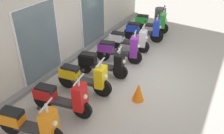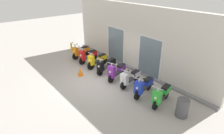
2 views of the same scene
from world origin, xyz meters
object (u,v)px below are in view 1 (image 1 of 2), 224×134
scooter_purple (120,49)px  traffic_cone (138,92)px  trash_bin (160,17)px  scooter_orange (30,123)px  scooter_blue (144,30)px  scooter_yellow (85,77)px  scooter_black (103,63)px  scooter_red (63,98)px  scooter_green (152,22)px  scooter_white (129,40)px

scooter_purple → traffic_cone: (-1.63, -1.36, -0.24)m
trash_bin → scooter_orange: bearing=179.1°
scooter_blue → trash_bin: scooter_blue is taller
scooter_yellow → scooter_blue: size_ratio=1.02×
scooter_yellow → scooter_purple: (1.99, -0.09, 0.03)m
scooter_yellow → scooter_black: scooter_yellow is taller
scooter_black → scooter_blue: 3.07m
scooter_red → scooter_green: 6.04m
scooter_purple → scooter_green: (3.05, 0.01, -0.02)m
scooter_purple → trash_bin: 4.10m
scooter_white → scooter_yellow: bearing=-179.6°
scooter_red → trash_bin: bearing=-0.5°
scooter_black → trash_bin: bearing=-1.0°
scooter_black → scooter_green: bearing=-0.9°
scooter_yellow → scooter_green: size_ratio=1.07×
scooter_yellow → traffic_cone: bearing=-76.1°
scooter_red → scooter_blue: 5.03m
scooter_yellow → scooter_white: size_ratio=1.03×
scooter_white → scooter_blue: bearing=-8.7°
scooter_white → scooter_green: size_ratio=1.04×
scooter_orange → traffic_cone: bearing=-31.9°
scooter_orange → scooter_purple: bearing=-1.6°
scooter_orange → scooter_white: scooter_orange is taller
scooter_yellow → scooter_purple: scooter_purple is taller
scooter_red → scooter_orange: bearing=176.5°
scooter_red → scooter_green: bearing=-0.4°
scooter_purple → scooter_blue: size_ratio=0.98×
trash_bin → scooter_blue: bearing=-179.0°
scooter_yellow → scooter_green: (5.03, -0.08, 0.01)m
scooter_green → traffic_cone: (-4.67, -1.37, -0.22)m
scooter_orange → scooter_blue: scooter_orange is taller
scooter_blue → traffic_cone: scooter_blue is taller
scooter_green → scooter_white: bearing=177.1°
scooter_red → scooter_yellow: scooter_red is taller
scooter_red → traffic_cone: scooter_red is taller
scooter_black → trash_bin: 5.13m
scooter_red → trash_bin: (7.10, -0.06, -0.08)m
trash_bin → scooter_white: bearing=177.7°
scooter_purple → traffic_cone: 2.14m
scooter_yellow → scooter_green: bearing=-1.0°
scooter_orange → traffic_cone: (2.37, -1.48, -0.21)m
scooter_red → scooter_blue: bearing=-1.1°
scooter_orange → scooter_white: bearing=0.0°
scooter_black → scooter_green: 4.07m
scooter_purple → scooter_white: 0.98m
scooter_white → scooter_red: bearing=-179.1°
scooter_yellow → scooter_blue: (4.03, -0.14, 0.02)m
scooter_purple → scooter_green: 3.05m
scooter_orange → scooter_white: size_ratio=0.99×
scooter_black → scooter_purple: (1.03, -0.08, 0.04)m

